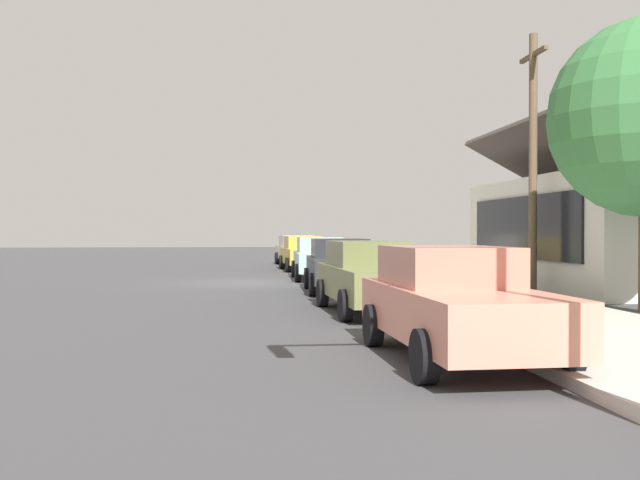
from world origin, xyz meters
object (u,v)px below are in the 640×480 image
car_ivory (297,250)px  utility_pole_wooden (533,158)px  car_mustard (303,253)px  car_seafoam (320,258)px  fire_hydrant_red (344,262)px  car_olive (370,276)px  car_charcoal (340,265)px  car_coral (455,302)px  traffic_light_main (568,33)px

car_ivory → utility_pole_wooden: size_ratio=0.64×
car_mustard → car_seafoam: 6.38m
car_ivory → fire_hydrant_red: 8.69m
car_olive → car_seafoam: bearing=176.9°
car_ivory → utility_pole_wooden: utility_pole_wooden is taller
car_charcoal → car_mustard: bearing=-177.5°
car_olive → car_mustard: bearing=177.4°
car_coral → fire_hydrant_red: 20.81m
car_mustard → utility_pole_wooden: 15.03m
car_seafoam → car_charcoal: 5.87m
car_mustard → fire_hydrant_red: bearing=22.2°
car_mustard → car_charcoal: same height
fire_hydrant_red → car_charcoal: bearing=-8.9°
car_charcoal → car_coral: 11.72m
car_seafoam → fire_hydrant_red: car_seafoam is taller
fire_hydrant_red → car_coral: bearing=-3.9°
car_charcoal → utility_pole_wooden: size_ratio=0.62×
car_charcoal → car_olive: size_ratio=0.95×
car_olive → utility_pole_wooden: 7.64m
car_mustard → car_charcoal: size_ratio=1.03×
car_ivory → car_coral: same height
utility_pole_wooden → fire_hydrant_red: size_ratio=10.56×
car_ivory → fire_hydrant_red: bearing=5.7°
car_ivory → car_coral: (29.35, -0.07, -0.00)m
utility_pole_wooden → car_ivory: bearing=-164.3°
car_charcoal → car_seafoam: bearing=-177.9°
car_charcoal → car_olive: (5.66, -0.12, -0.00)m
car_ivory → traffic_light_main: 33.55m
car_charcoal → car_olive: same height
car_ivory → car_charcoal: size_ratio=1.04×
car_ivory → traffic_light_main: (33.44, -0.32, 2.67)m
car_ivory → car_mustard: size_ratio=1.01×
car_seafoam → traffic_light_main: 21.85m
car_mustard → car_seafoam: bearing=-1.5°
car_coral → traffic_light_main: traffic_light_main is taller
car_olive → fire_hydrant_red: (-14.70, 1.53, -0.32)m
fire_hydrant_red → traffic_light_main: bearing=-3.8°
car_seafoam → car_coral: bearing=1.8°
car_coral → utility_pole_wooden: 12.06m
traffic_light_main → car_coral: bearing=176.5°
car_charcoal → utility_pole_wooden: (1.40, 5.41, 3.11)m
car_seafoam → car_coral: (17.59, -0.03, -0.00)m
car_olive → car_coral: same height
car_ivory → traffic_light_main: traffic_light_main is taller
car_olive → traffic_light_main: 10.51m
fire_hydrant_red → car_olive: bearing=-5.9°
car_ivory → car_olive: same height
car_olive → car_coral: size_ratio=1.03×
car_charcoal → traffic_light_main: size_ratio=0.89×
car_mustard → utility_pole_wooden: size_ratio=0.64×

